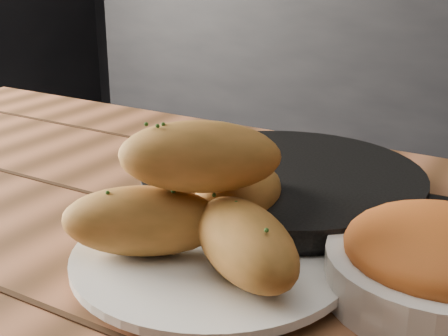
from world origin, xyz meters
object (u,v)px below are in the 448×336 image
(bread_rolls, at_px, (205,205))
(bowl, at_px, (441,262))
(plate, at_px, (212,260))
(skillet, at_px, (284,189))

(bread_rolls, xyz_separation_m, bowl, (0.19, 0.06, -0.03))
(plate, bearing_deg, bowl, 17.20)
(bread_rolls, relative_size, skillet, 0.56)
(bowl, bearing_deg, bread_rolls, -162.39)
(bowl, bearing_deg, skillet, 152.22)
(bread_rolls, bearing_deg, plate, 30.96)
(bowl, bearing_deg, plate, -162.80)
(plate, distance_m, skillet, 0.16)
(bread_rolls, height_order, skillet, bread_rolls)
(bread_rolls, distance_m, bowl, 0.20)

